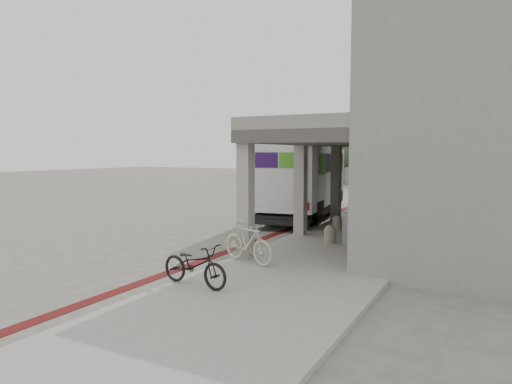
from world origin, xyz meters
The scene contains 14 objects.
ground centered at (0.00, 0.00, 0.00)m, with size 120.00×120.00×0.00m, color #625D54.
bike_lane_stripe centered at (1.00, 2.00, 0.01)m, with size 0.35×40.00×0.01m, color #541210.
sidewalk centered at (4.00, 0.00, 0.06)m, with size 4.40×28.00×0.12m, color gray.
transit_building centered at (6.83, 4.50, 3.40)m, with size 7.60×17.00×7.00m.
distant_backdrop centered at (-2.84, 35.89, 2.70)m, with size 28.00×10.00×6.50m.
tree_left centered at (-5.00, 28.00, 3.18)m, with size 3.20×3.20×4.80m.
tree_mid centered at (2.00, 30.00, 3.18)m, with size 3.20×3.20×4.80m.
fedex_truck centered at (0.29, 5.08, 1.88)m, with size 3.70×8.57×3.54m.
bench centered at (5.20, -0.56, 0.41)m, with size 0.87×1.74×0.40m.
bollard_near centered at (3.53, -0.40, 0.41)m, with size 0.39×0.39×0.58m.
bollard_far centered at (2.97, 2.07, 0.39)m, with size 0.37×0.37×0.55m.
utility_cabinet centered at (4.30, -0.39, 0.64)m, with size 0.47×0.62×1.04m, color gray.
bicycle_black centered at (2.50, -6.50, 0.60)m, with size 0.64×1.82×0.96m, color black.
bicycle_cream centered at (2.50, -4.09, 0.68)m, with size 0.53×1.86×1.12m, color beige.
Camera 1 is at (8.38, -14.59, 3.08)m, focal length 32.00 mm.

